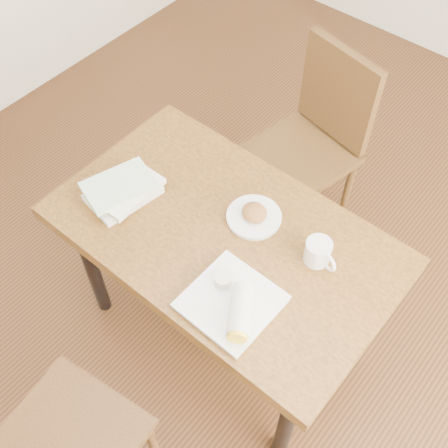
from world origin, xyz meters
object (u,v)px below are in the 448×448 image
Objects in this scene: chair_far at (315,135)px; table at (224,247)px; plate_scone at (254,215)px; book_stack at (123,190)px; plate_burrito at (234,305)px; coffee_mug at (319,252)px.

table is at bearing -80.90° from chair_far.
book_stack reaches higher than plate_scone.
book_stack reaches higher than table.
book_stack is at bearing 170.28° from plate_burrito.
table is 0.42m from book_stack.
plate_burrito is at bearing -61.98° from plate_scone.
chair_far is at bearing 73.95° from book_stack.
coffee_mug is (0.32, 0.11, 0.14)m from table.
table is at bearing 15.47° from book_stack.
chair_far is 4.81× the size of plate_scone.
plate_scone is 0.49m from book_stack.
coffee_mug is 0.74m from book_stack.
table is 0.32m from plate_burrito.
table is 0.36m from coffee_mug.
plate_burrito is at bearing -44.26° from table.
book_stack is at bearing -162.55° from coffee_mug.
plate_scone is 0.27m from coffee_mug.
plate_burrito is at bearing -9.72° from book_stack.
table is at bearing -110.53° from plate_scone.
chair_far is 1.09m from plate_burrito.
coffee_mug is at bearing -0.28° from plate_scone.
book_stack is at bearing -164.53° from table.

